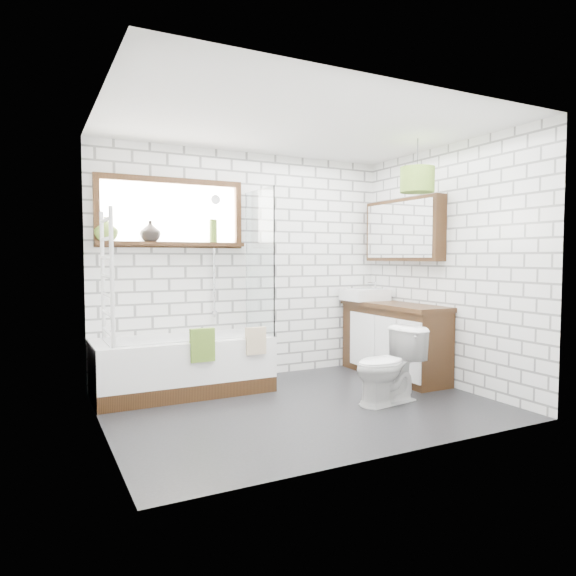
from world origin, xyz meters
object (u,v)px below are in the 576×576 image
basin (365,295)px  vanity (394,340)px  bathtub (183,365)px  pendant (417,180)px  toilet (388,366)px

basin → vanity: bearing=-82.8°
basin → bathtub: bearing=-177.4°
pendant → bathtub: bearing=154.5°
bathtub → vanity: 2.34m
bathtub → vanity: size_ratio=1.17×
toilet → pendant: bearing=104.9°
toilet → bathtub: bearing=-135.6°
vanity → pendant: size_ratio=4.34×
bathtub → pendant: bearing=-25.5°
vanity → toilet: (-0.72, -0.83, -0.07)m
bathtub → basin: 2.34m
vanity → basin: (-0.06, 0.48, 0.48)m
bathtub → pendant: 2.94m
basin → toilet: size_ratio=0.68×
bathtub → pendant: (2.08, -0.99, 1.83)m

